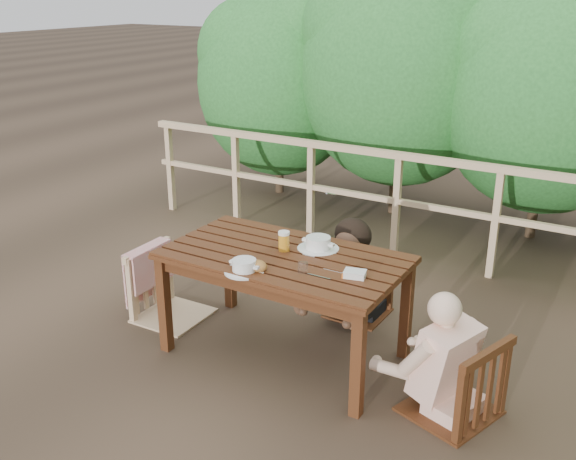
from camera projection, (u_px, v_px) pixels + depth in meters
The scene contains 15 objects.
ground at pixel (284, 352), 4.54m from camera, with size 60.00×60.00×0.00m, color #4C3929.
table at pixel (284, 306), 4.41m from camera, with size 1.58×0.89×0.73m, color #3D1F0E.
chair_left at pixel (170, 256), 4.85m from camera, with size 0.51×0.51×1.02m, color tan.
chair_far at pixel (360, 263), 4.92m from camera, with size 0.43×0.43×0.87m, color #3D1F0E.
chair_right at pixel (456, 339), 3.74m from camera, with size 0.50×0.50×1.00m, color #3D1F0E.
woman at pixel (362, 238), 4.87m from camera, with size 0.51×0.63×1.26m, color black, non-canonical shape.
diner_right at pixel (464, 323), 3.68m from camera, with size 0.50×0.61×1.23m, color beige, non-canonical shape.
railing at pixel (396, 206), 5.97m from camera, with size 5.60×0.10×1.01m, color tan.
hedge_row at pixel (491, 41), 6.25m from camera, with size 6.60×1.60×3.80m, color #256428, non-canonical shape.
soup_near at pixel (244, 266), 4.03m from camera, with size 0.25×0.25×0.08m, color white.
soup_far at pixel (318, 244), 4.36m from camera, with size 0.28×0.28×0.09m, color white.
bread_roll at pixel (257, 266), 4.04m from camera, with size 0.13×0.10×0.08m, color #9A5E2E.
beer_glass at pixel (284, 242), 4.32m from camera, with size 0.08×0.08×0.15m, color orange.
tumbler at pixel (303, 268), 4.00m from camera, with size 0.07×0.07×0.08m, color silver.
butter_tub at pixel (355, 275), 3.94m from camera, with size 0.13×0.09×0.06m, color white.
Camera 1 is at (2.04, -3.37, 2.41)m, focal length 40.50 mm.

